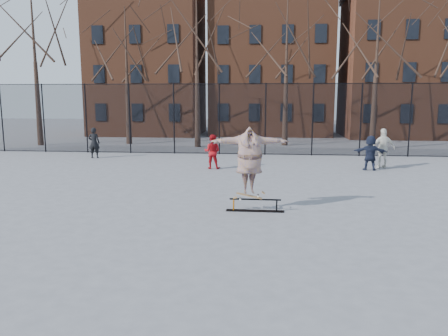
# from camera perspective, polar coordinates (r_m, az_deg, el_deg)

# --- Properties ---
(ground) EXTENTS (100.00, 100.00, 0.00)m
(ground) POSITION_cam_1_polar(r_m,az_deg,el_deg) (12.11, -0.87, -6.36)
(ground) COLOR slate
(skate_rail) EXTENTS (1.68, 0.26, 0.37)m
(skate_rail) POSITION_cam_1_polar(r_m,az_deg,el_deg) (12.67, 4.08, -5.00)
(skate_rail) COLOR black
(skate_rail) RESTS_ON ground
(skateboard) EXTENTS (0.81, 0.19, 0.10)m
(skateboard) POSITION_cam_1_polar(r_m,az_deg,el_deg) (12.61, 3.30, -3.78)
(skateboard) COLOR olive
(skateboard) RESTS_ON skate_rail
(skater) EXTENTS (2.42, 1.10, 1.90)m
(skater) POSITION_cam_1_polar(r_m,az_deg,el_deg) (12.42, 3.34, 0.70)
(skater) COLOR #643D99
(skater) RESTS_ON skateboard
(bystander_black) EXTENTS (0.64, 0.45, 1.63)m
(bystander_black) POSITION_cam_1_polar(r_m,az_deg,el_deg) (24.36, -16.61, 3.17)
(bystander_black) COLOR black
(bystander_black) RESTS_ON ground
(bystander_red) EXTENTS (0.82, 0.67, 1.56)m
(bystander_red) POSITION_cam_1_polar(r_m,az_deg,el_deg) (19.91, -1.54, 2.15)
(bystander_red) COLOR #A20E14
(bystander_red) RESTS_ON ground
(bystander_white) EXTENTS (1.11, 0.55, 1.83)m
(bystander_white) POSITION_cam_1_polar(r_m,az_deg,el_deg) (21.30, 20.08, 2.42)
(bystander_white) COLOR silver
(bystander_white) RESTS_ON ground
(bystander_navy) EXTENTS (1.50, 0.63, 1.56)m
(bystander_navy) POSITION_cam_1_polar(r_m,az_deg,el_deg) (20.54, 18.56, 1.89)
(bystander_navy) COLOR #1A2034
(bystander_navy) RESTS_ON ground
(fence) EXTENTS (34.03, 0.07, 4.00)m
(fence) POSITION_cam_1_polar(r_m,az_deg,el_deg) (24.65, 2.59, 6.51)
(fence) COLOR black
(fence) RESTS_ON ground
(tree_row) EXTENTS (33.66, 7.46, 10.67)m
(tree_row) POSITION_cam_1_polar(r_m,az_deg,el_deg) (29.06, 2.67, 17.42)
(tree_row) COLOR black
(tree_row) RESTS_ON ground
(rowhouses) EXTENTS (29.00, 7.00, 13.00)m
(rowhouses) POSITION_cam_1_polar(r_m,az_deg,el_deg) (37.69, 4.92, 13.58)
(rowhouses) COLOR brown
(rowhouses) RESTS_ON ground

